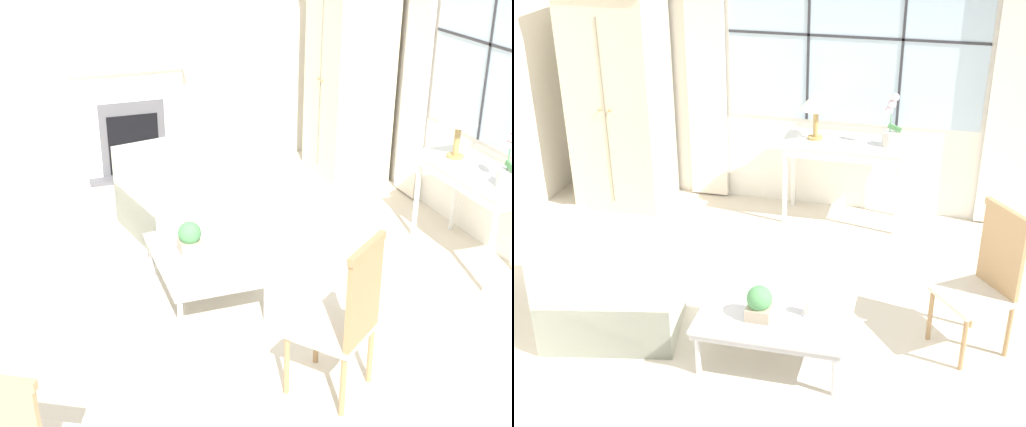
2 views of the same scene
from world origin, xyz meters
TOP-DOWN VIEW (x-y plane):
  - ground_plane at (0.00, 0.00)m, footprint 14.00×14.00m
  - wall_left at (-3.03, 0.60)m, footprint 0.06×7.20m
  - fireplace at (-2.91, 0.43)m, footprint 0.34×1.20m
  - armoire at (-2.21, 2.63)m, footprint 0.94×0.70m
  - console_table at (-0.01, 2.70)m, footprint 1.13×0.48m
  - table_lamp at (-0.29, 2.67)m, footprint 0.30×0.30m
  - potted_orchid at (0.40, 2.65)m, footprint 0.17×0.14m
  - armchair_upholstered at (-1.42, 0.60)m, footprint 1.12×1.12m
  - side_chair_wooden at (1.24, 0.94)m, footprint 0.62×0.62m
  - coffee_table at (-0.14, 0.46)m, footprint 1.02×0.73m
  - potted_plant_small at (-0.23, 0.37)m, footprint 0.18×0.18m
  - pillar_candle at (0.10, 0.48)m, footprint 0.11×0.11m

SIDE VIEW (x-z plane):
  - ground_plane at x=0.00m, z-range 0.00..0.00m
  - armchair_upholstered at x=-1.42m, z-range -0.12..0.62m
  - coffee_table at x=-0.14m, z-range 0.14..0.51m
  - pillar_candle at x=0.10m, z-range 0.36..0.50m
  - potted_plant_small at x=-0.23m, z-range 0.36..0.60m
  - side_chair_wooden at x=1.24m, z-range 0.05..1.10m
  - fireplace at x=-2.91m, z-range -0.35..1.75m
  - console_table at x=-0.01m, z-range 0.31..1.13m
  - potted_orchid at x=0.40m, z-range 0.75..1.24m
  - armoire at x=-2.21m, z-range 0.01..2.19m
  - table_lamp at x=-0.29m, z-range 0.94..1.39m
  - wall_left at x=-3.03m, z-range 0.00..2.80m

